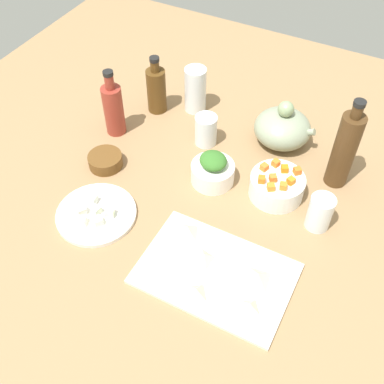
% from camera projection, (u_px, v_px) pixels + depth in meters
% --- Properties ---
extents(tabletop, '(1.90, 1.90, 0.03)m').
position_uv_depth(tabletop, '(192.00, 208.00, 1.27)').
color(tabletop, '#97744E').
rests_on(tabletop, ground).
extents(cutting_board, '(0.36, 0.24, 0.01)m').
position_uv_depth(cutting_board, '(216.00, 273.00, 1.11)').
color(cutting_board, silver).
rests_on(cutting_board, tabletop).
extents(plate_tofu, '(0.21, 0.21, 0.01)m').
position_uv_depth(plate_tofu, '(96.00, 214.00, 1.23)').
color(plate_tofu, white).
rests_on(plate_tofu, tabletop).
extents(bowl_greens, '(0.12, 0.12, 0.06)m').
position_uv_depth(bowl_greens, '(213.00, 173.00, 1.30)').
color(bowl_greens, white).
rests_on(bowl_greens, tabletop).
extents(bowl_carrots, '(0.15, 0.15, 0.06)m').
position_uv_depth(bowl_carrots, '(277.00, 186.00, 1.26)').
color(bowl_carrots, white).
rests_on(bowl_carrots, tabletop).
extents(bowl_small_side, '(0.10, 0.10, 0.04)m').
position_uv_depth(bowl_small_side, '(105.00, 161.00, 1.35)').
color(bowl_small_side, brown).
rests_on(bowl_small_side, tabletop).
extents(teapot, '(0.18, 0.17, 0.15)m').
position_uv_depth(teapot, '(283.00, 128.00, 1.39)').
color(teapot, gray).
rests_on(teapot, tabletop).
extents(bottle_0, '(0.06, 0.06, 0.19)m').
position_uv_depth(bottle_0, '(156.00, 89.00, 1.47)').
color(bottle_0, '#533615').
rests_on(bottle_0, tabletop).
extents(bottle_1, '(0.06, 0.06, 0.22)m').
position_uv_depth(bottle_1, '(113.00, 108.00, 1.40)').
color(bottle_1, maroon).
rests_on(bottle_1, tabletop).
extents(bottle_2, '(0.06, 0.06, 0.28)m').
position_uv_depth(bottle_2, '(345.00, 149.00, 1.23)').
color(bottle_2, '#4B3118').
rests_on(bottle_2, tabletop).
extents(drinking_glass_0, '(0.06, 0.06, 0.10)m').
position_uv_depth(drinking_glass_0, '(320.00, 212.00, 1.18)').
color(drinking_glass_0, white).
rests_on(drinking_glass_0, tabletop).
extents(drinking_glass_1, '(0.07, 0.07, 0.15)m').
position_uv_depth(drinking_glass_1, '(195.00, 90.00, 1.48)').
color(drinking_glass_1, white).
rests_on(drinking_glass_1, tabletop).
extents(drinking_glass_2, '(0.07, 0.07, 0.09)m').
position_uv_depth(drinking_glass_2, '(206.00, 130.00, 1.39)').
color(drinking_glass_2, white).
rests_on(drinking_glass_2, tabletop).
extents(carrot_cube_0, '(0.02, 0.02, 0.02)m').
position_uv_depth(carrot_cube_0, '(273.00, 178.00, 1.23)').
color(carrot_cube_0, orange).
rests_on(carrot_cube_0, bowl_carrots).
extents(carrot_cube_1, '(0.02, 0.02, 0.02)m').
position_uv_depth(carrot_cube_1, '(264.00, 167.00, 1.25)').
color(carrot_cube_1, orange).
rests_on(carrot_cube_1, bowl_carrots).
extents(carrot_cube_2, '(0.02, 0.02, 0.02)m').
position_uv_depth(carrot_cube_2, '(291.00, 181.00, 1.22)').
color(carrot_cube_2, orange).
rests_on(carrot_cube_2, bowl_carrots).
extents(carrot_cube_3, '(0.02, 0.02, 0.02)m').
position_uv_depth(carrot_cube_3, '(285.00, 169.00, 1.25)').
color(carrot_cube_3, orange).
rests_on(carrot_cube_3, bowl_carrots).
extents(carrot_cube_4, '(0.02, 0.02, 0.02)m').
position_uv_depth(carrot_cube_4, '(262.00, 179.00, 1.22)').
color(carrot_cube_4, orange).
rests_on(carrot_cube_4, bowl_carrots).
extents(carrot_cube_5, '(0.02, 0.02, 0.02)m').
position_uv_depth(carrot_cube_5, '(283.00, 186.00, 1.21)').
color(carrot_cube_5, orange).
rests_on(carrot_cube_5, bowl_carrots).
extents(carrot_cube_6, '(0.02, 0.02, 0.02)m').
position_uv_depth(carrot_cube_6, '(271.00, 187.00, 1.20)').
color(carrot_cube_6, orange).
rests_on(carrot_cube_6, bowl_carrots).
extents(carrot_cube_7, '(0.03, 0.03, 0.02)m').
position_uv_depth(carrot_cube_7, '(297.00, 171.00, 1.24)').
color(carrot_cube_7, orange).
rests_on(carrot_cube_7, bowl_carrots).
extents(carrot_cube_8, '(0.02, 0.02, 0.02)m').
position_uv_depth(carrot_cube_8, '(276.00, 163.00, 1.26)').
color(carrot_cube_8, orange).
rests_on(carrot_cube_8, bowl_carrots).
extents(chopped_greens_mound, '(0.10, 0.10, 0.04)m').
position_uv_depth(chopped_greens_mound, '(213.00, 161.00, 1.26)').
color(chopped_greens_mound, '#377129').
rests_on(chopped_greens_mound, bowl_greens).
extents(tofu_cube_0, '(0.03, 0.03, 0.02)m').
position_uv_depth(tofu_cube_0, '(110.00, 213.00, 1.21)').
color(tofu_cube_0, '#E4F5CA').
rests_on(tofu_cube_0, plate_tofu).
extents(tofu_cube_1, '(0.02, 0.02, 0.02)m').
position_uv_depth(tofu_cube_1, '(96.00, 210.00, 1.22)').
color(tofu_cube_1, white).
rests_on(tofu_cube_1, plate_tofu).
extents(tofu_cube_2, '(0.03, 0.03, 0.02)m').
position_uv_depth(tofu_cube_2, '(82.00, 221.00, 1.19)').
color(tofu_cube_2, white).
rests_on(tofu_cube_2, plate_tofu).
extents(tofu_cube_3, '(0.03, 0.03, 0.02)m').
position_uv_depth(tofu_cube_3, '(82.00, 210.00, 1.22)').
color(tofu_cube_3, silver).
rests_on(tofu_cube_3, plate_tofu).
extents(tofu_cube_4, '(0.02, 0.02, 0.02)m').
position_uv_depth(tofu_cube_4, '(93.00, 199.00, 1.24)').
color(tofu_cube_4, white).
rests_on(tofu_cube_4, plate_tofu).
extents(tofu_cube_5, '(0.03, 0.03, 0.02)m').
position_uv_depth(tofu_cube_5, '(98.00, 221.00, 1.19)').
color(tofu_cube_5, white).
rests_on(tofu_cube_5, plate_tofu).
extents(dumpling_0, '(0.05, 0.05, 0.02)m').
position_uv_depth(dumpling_0, '(249.00, 306.00, 1.04)').
color(dumpling_0, beige).
rests_on(dumpling_0, cutting_board).
extents(dumpling_1, '(0.07, 0.07, 0.03)m').
position_uv_depth(dumpling_1, '(187.00, 230.00, 1.17)').
color(dumpling_1, beige).
rests_on(dumpling_1, cutting_board).
extents(dumpling_2, '(0.08, 0.08, 0.03)m').
position_uv_depth(dumpling_2, '(257.00, 277.00, 1.08)').
color(dumpling_2, beige).
rests_on(dumpling_2, cutting_board).
extents(dumpling_3, '(0.06, 0.06, 0.02)m').
position_uv_depth(dumpling_3, '(204.00, 256.00, 1.12)').
color(dumpling_3, beige).
rests_on(dumpling_3, cutting_board).
extents(dumpling_4, '(0.05, 0.05, 0.03)m').
position_uv_depth(dumpling_4, '(195.00, 291.00, 1.06)').
color(dumpling_4, beige).
rests_on(dumpling_4, cutting_board).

